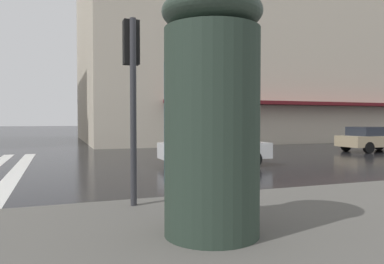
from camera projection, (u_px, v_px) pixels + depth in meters
haussmann_block_corner at (240, 46)px, 35.64m from camera, size 19.37×29.15×18.28m
billboard_column at (212, 111)px, 5.20m from camera, size 1.41×1.41×3.44m
traffic_signal_post at (132, 72)px, 7.08m from camera, size 0.44×0.30×3.55m
car_white at (216, 147)px, 14.24m from camera, size 1.85×4.10×1.41m
car_champagne at (374, 138)px, 20.87m from camera, size 1.85×4.10×1.41m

